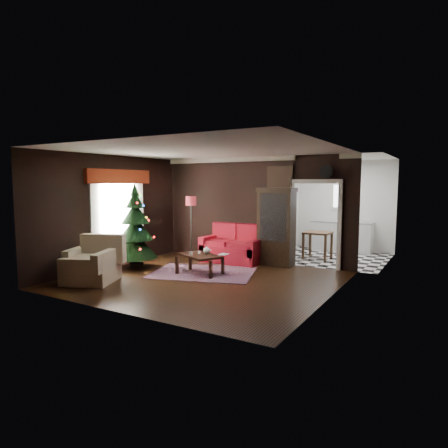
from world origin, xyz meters
The scene contains 26 objects.
floor centered at (0.00, 0.00, 0.00)m, with size 5.50×5.50×0.00m, color black.
ceiling centered at (0.00, 0.00, 2.80)m, with size 5.50×5.50×0.00m, color white.
wall_back centered at (0.00, 2.50, 1.40)m, with size 5.50×5.50×0.00m, color black.
wall_front centered at (0.00, -2.50, 1.40)m, with size 5.50×5.50×0.00m, color black.
wall_left centered at (-2.75, 0.00, 1.40)m, with size 5.50×5.50×0.00m, color black.
wall_right centered at (2.75, 0.00, 1.40)m, with size 5.50×5.50×0.00m, color black.
doorway centered at (1.70, 2.50, 1.05)m, with size 1.10×0.10×2.10m, color silver, non-canonical shape.
left_window centered at (-2.71, 0.20, 1.45)m, with size 0.05×1.60×1.40m, color white.
valance centered at (-2.63, 0.20, 2.27)m, with size 0.12×2.10×0.35m, color maroon.
kitchen_floor centered at (1.70, 4.00, 0.00)m, with size 3.00×3.00×0.00m, color white.
kitchen_window centered at (1.70, 5.45, 1.70)m, with size 0.70×0.06×0.70m, color white.
rug centered at (-0.37, 0.57, 0.01)m, with size 2.34×1.70×0.01m, color #5A4955.
loveseat centered at (-0.40, 2.05, 0.50)m, with size 1.70×0.90×1.00m, color maroon, non-canonical shape.
curio_cabinet centered at (0.75, 2.27, 0.95)m, with size 0.90×0.45×1.90m, color black, non-canonical shape.
floor_lamp centered at (-1.50, 1.69, 0.83)m, with size 0.31×0.31×1.84m, color black, non-canonical shape.
christmas_tree centered at (-2.11, 0.18, 1.05)m, with size 1.05×1.05×2.01m, color black, non-canonical shape.
armchair centered at (-1.98, -1.34, 0.46)m, with size 1.02×1.02×1.05m, color tan, non-canonical shape.
coffee_table centered at (-0.37, 0.42, 0.24)m, with size 1.01×0.60×0.45m, color black, non-canonical shape.
teapot centered at (-0.26, 0.54, 0.55)m, with size 0.18×0.18×0.17m, color white, non-canonical shape.
cup_a centered at (-0.45, 0.51, 0.49)m, with size 0.06×0.06×0.05m, color white.
cup_b centered at (-0.52, 0.28, 0.50)m, with size 0.08×0.08×0.07m, color white.
book centered at (0.03, 0.66, 0.59)m, with size 0.18×0.02×0.25m, color #7E6C4E.
wall_clock centered at (1.95, 2.45, 2.38)m, with size 0.32×0.32×0.06m, color white.
painting centered at (0.75, 2.46, 2.25)m, with size 0.62×0.05×0.52m, color #BF8846.
kitchen_counter centered at (1.70, 5.20, 0.45)m, with size 1.80×0.60×0.90m, color silver.
kitchen_table centered at (1.40, 3.70, 0.38)m, with size 0.70×0.70×0.75m, color brown, non-canonical shape.
Camera 1 is at (4.63, -7.01, 2.11)m, focal length 31.50 mm.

